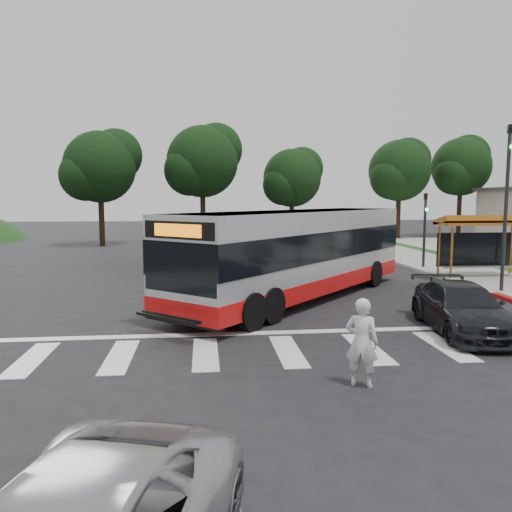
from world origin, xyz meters
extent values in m
plane|color=black|center=(0.00, 0.00, 0.00)|extent=(140.00, 140.00, 0.00)
cube|color=gray|center=(11.00, 8.00, 0.06)|extent=(4.00, 40.00, 0.12)
cube|color=#9E9991|center=(9.00, 8.00, 0.07)|extent=(0.30, 40.00, 0.15)
cube|color=silver|center=(0.00, -5.00, 0.01)|extent=(18.00, 2.60, 0.01)
cylinder|color=#A05B1A|center=(9.00, 4.40, 1.27)|extent=(0.10, 0.10, 2.30)
cylinder|color=#A05B1A|center=(9.00, 5.60, 1.27)|extent=(0.10, 0.10, 2.30)
cylinder|color=#A05B1A|center=(12.60, 5.60, 1.27)|extent=(0.10, 0.10, 2.30)
cube|color=#A05B1A|center=(10.80, 5.00, 2.57)|extent=(4.20, 1.60, 0.12)
cube|color=#A05B1A|center=(10.80, 5.05, 2.72)|extent=(4.20, 1.32, 0.51)
cube|color=black|center=(10.80, 5.60, 1.32)|extent=(3.80, 0.06, 1.60)
cube|color=gray|center=(10.80, 5.00, 0.57)|extent=(3.60, 0.40, 0.08)
cylinder|color=black|center=(9.60, 1.50, 3.25)|extent=(0.14, 0.14, 6.50)
imported|color=black|center=(9.60, 1.50, 6.00)|extent=(0.16, 0.20, 1.00)
sphere|color=#19E533|center=(9.60, 1.32, 5.65)|extent=(0.18, 0.18, 0.18)
cylinder|color=black|center=(9.60, 8.50, 2.00)|extent=(0.14, 0.14, 4.00)
imported|color=black|center=(9.60, 8.50, 3.50)|extent=(0.16, 0.20, 1.00)
sphere|color=#19E533|center=(9.60, 8.32, 3.15)|extent=(0.18, 0.18, 0.18)
cylinder|color=black|center=(16.00, 28.00, 2.30)|extent=(0.44, 0.44, 4.40)
sphere|color=black|center=(16.00, 28.00, 6.30)|extent=(5.60, 5.60, 5.60)
sphere|color=black|center=(17.12, 28.84, 7.30)|extent=(4.20, 4.20, 4.20)
sphere|color=black|center=(15.02, 27.30, 5.60)|extent=(3.92, 3.92, 3.92)
cylinder|color=black|center=(23.00, 30.00, 2.42)|extent=(0.44, 0.44, 4.84)
sphere|color=black|center=(23.00, 30.00, 6.82)|extent=(5.60, 5.60, 5.60)
sphere|color=black|center=(24.12, 30.84, 7.92)|extent=(4.20, 4.20, 4.20)
sphere|color=black|center=(22.02, 29.30, 6.05)|extent=(3.92, 3.92, 3.92)
cylinder|color=black|center=(-2.00, 26.00, 2.42)|extent=(0.44, 0.44, 4.84)
sphere|color=black|center=(-2.00, 26.00, 6.82)|extent=(6.00, 6.00, 6.00)
sphere|color=black|center=(-0.80, 26.90, 7.92)|extent=(4.50, 4.50, 4.50)
sphere|color=black|center=(-3.05, 25.25, 6.05)|extent=(4.20, 4.20, 4.20)
cylinder|color=black|center=(6.00, 28.00, 1.98)|extent=(0.44, 0.44, 3.96)
sphere|color=black|center=(6.00, 28.00, 5.58)|extent=(5.20, 5.20, 5.20)
sphere|color=black|center=(7.04, 28.78, 6.48)|extent=(3.90, 3.90, 3.90)
sphere|color=black|center=(5.09, 27.35, 4.95)|extent=(3.64, 3.64, 3.64)
cylinder|color=black|center=(-10.00, 24.00, 2.20)|extent=(0.44, 0.44, 4.40)
sphere|color=black|center=(-10.00, 24.00, 6.20)|extent=(5.60, 5.60, 5.60)
sphere|color=black|center=(-8.88, 24.84, 7.20)|extent=(4.20, 4.20, 4.20)
sphere|color=black|center=(-10.98, 23.30, 5.50)|extent=(3.92, 3.92, 3.92)
imported|color=silver|center=(1.05, -7.39, 0.89)|extent=(0.77, 0.68, 1.77)
imported|color=black|center=(5.13, -3.73, 0.67)|extent=(2.46, 4.81, 1.34)
camera|label=1|loc=(-2.03, -16.65, 3.68)|focal=35.00mm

